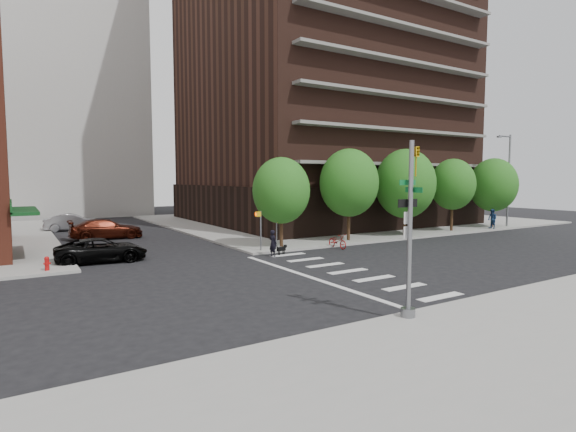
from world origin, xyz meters
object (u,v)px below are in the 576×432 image
at_px(parked_car_silver, 72,222).
at_px(dog_walker, 273,243).
at_px(pedestrian_far, 492,219).
at_px(parked_car_black, 102,250).
at_px(scooter, 337,241).
at_px(parked_car_maroon, 106,229).
at_px(fire_hydrant, 47,263).
at_px(traffic_signal, 410,243).

bearing_deg(parked_car_silver, dog_walker, -153.37).
xyz_separation_m(dog_walker, pedestrian_far, (24.67, 1.50, 0.24)).
relative_size(parked_car_black, dog_walker, 3.03).
bearing_deg(parked_car_black, scooter, -97.39).
relative_size(parked_car_maroon, scooter, 2.95).
bearing_deg(parked_car_silver, pedestrian_far, -117.03).
bearing_deg(dog_walker, fire_hydrant, 70.26).
bearing_deg(pedestrian_far, scooter, -72.09).
distance_m(parked_car_black, parked_car_silver, 18.33).
distance_m(traffic_signal, parked_car_silver, 36.16).
bearing_deg(dog_walker, pedestrian_far, -98.00).
height_order(parked_car_black, pedestrian_far, pedestrian_far).
xyz_separation_m(parked_car_maroon, scooter, (12.88, -13.70, -0.31)).
bearing_deg(fire_hydrant, pedestrian_far, -0.46).
bearing_deg(fire_hydrant, parked_car_maroon, 68.05).
bearing_deg(parked_car_maroon, parked_car_silver, 14.48).
bearing_deg(traffic_signal, parked_car_black, 112.43).
xyz_separation_m(fire_hydrant, pedestrian_far, (37.06, -0.30, 0.53)).
relative_size(traffic_signal, pedestrian_far, 3.23).
bearing_deg(parked_car_black, parked_car_silver, 3.36).
distance_m(parked_car_maroon, dog_walker, 16.01).
height_order(parked_car_black, parked_car_maroon, parked_car_maroon).
xyz_separation_m(fire_hydrant, parked_car_silver, (3.34, 20.19, 0.25)).
xyz_separation_m(traffic_signal, parked_car_maroon, (-5.03, 27.70, -1.89)).
bearing_deg(scooter, pedestrian_far, 2.86).
relative_size(parked_car_maroon, pedestrian_far, 3.01).
bearing_deg(pedestrian_far, fire_hydrant, -75.54).
height_order(traffic_signal, parked_car_maroon, traffic_signal).
height_order(parked_car_maroon, pedestrian_far, pedestrian_far).
height_order(fire_hydrant, parked_car_maroon, parked_car_maroon).
height_order(parked_car_black, parked_car_silver, parked_car_silver).
height_order(scooter, dog_walker, dog_walker).
distance_m(parked_car_black, dog_walker, 10.13).
distance_m(parked_car_black, pedestrian_far, 34.18).
height_order(fire_hydrant, dog_walker, dog_walker).
bearing_deg(dog_walker, parked_car_black, 57.33).
distance_m(scooter, pedestrian_far, 19.21).
height_order(fire_hydrant, pedestrian_far, pedestrian_far).
distance_m(traffic_signal, parked_car_black, 18.67).
height_order(parked_car_black, scooter, parked_car_black).
height_order(traffic_signal, parked_car_black, traffic_signal).
bearing_deg(parked_car_black, traffic_signal, -153.00).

